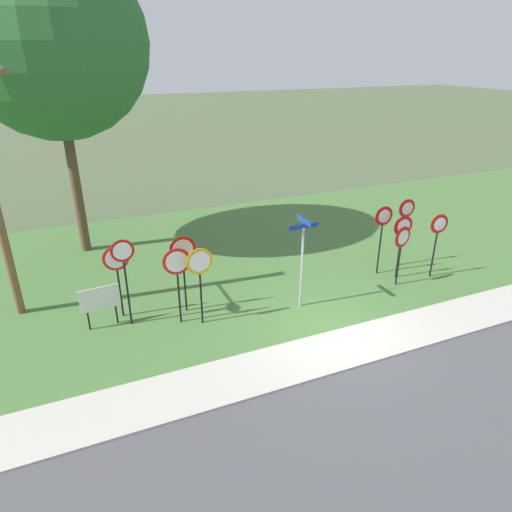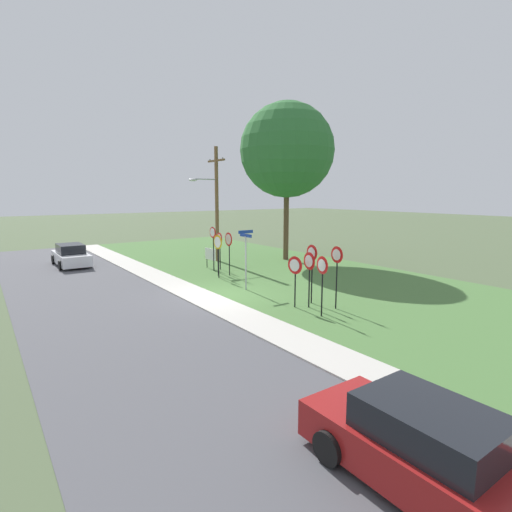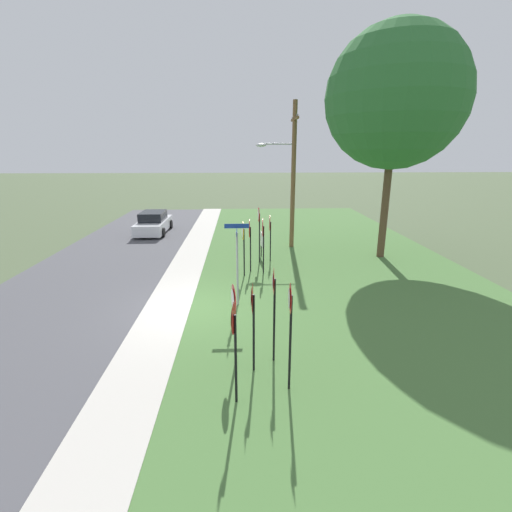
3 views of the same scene
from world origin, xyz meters
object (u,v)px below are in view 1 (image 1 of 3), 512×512
object	(u,v)px
street_name_post	(302,255)
yield_sign_near_right	(402,233)
stop_sign_near_right	(124,265)
stop_sign_far_left	(183,258)
stop_sign_far_right	(177,269)
oak_tree_left	(52,43)
yield_sign_far_left	(438,231)
yield_sign_center	(402,243)
notice_board	(100,301)
stop_sign_near_left	(117,267)
stop_sign_far_center	(200,270)
yield_sign_near_left	(383,225)
yield_sign_far_right	(406,217)

from	to	relation	value
street_name_post	yield_sign_near_right	bearing A→B (deg)	5.07
stop_sign_near_right	stop_sign_far_left	distance (m)	1.66
stop_sign_far_right	stop_sign_far_left	bearing A→B (deg)	62.20
stop_sign_far_right	oak_tree_left	distance (m)	9.06
yield_sign_far_left	yield_sign_center	size ratio (longest dim) A/B	1.09
notice_board	yield_sign_far_left	bearing A→B (deg)	-11.35
yield_sign_far_left	oak_tree_left	bearing A→B (deg)	153.14
yield_sign_near_right	yield_sign_far_left	distance (m)	1.22
stop_sign_far_left	notice_board	size ratio (longest dim) A/B	1.94
stop_sign_near_left	stop_sign_far_right	bearing A→B (deg)	-29.80
stop_sign_far_center	yield_sign_near_left	size ratio (longest dim) A/B	0.95
stop_sign_far_left	yield_sign_near_left	bearing A→B (deg)	1.46
stop_sign_far_left	notice_board	xyz separation A→B (m)	(-2.40, 0.13, -0.94)
yield_sign_center	oak_tree_left	distance (m)	13.25
yield_sign_near_left	oak_tree_left	size ratio (longest dim) A/B	0.23
stop_sign_far_center	yield_sign_center	xyz separation A→B (m)	(6.70, -0.30, -0.17)
yield_sign_near_left	stop_sign_far_left	bearing A→B (deg)	-177.98
street_name_post	oak_tree_left	bearing A→B (deg)	128.31
stop_sign_far_center	stop_sign_far_left	bearing A→B (deg)	103.01
stop_sign_far_right	yield_sign_far_left	distance (m)	8.77
stop_sign_far_left	yield_sign_far_right	xyz separation A→B (m)	(8.05, 0.07, 0.10)
stop_sign_far_left	oak_tree_left	xyz separation A→B (m)	(-2.43, 6.13, 5.67)
stop_sign_far_left	yield_sign_near_left	size ratio (longest dim) A/B	0.98
stop_sign_far_center	stop_sign_far_right	world-z (taller)	stop_sign_far_center
stop_sign_near_left	stop_sign_near_right	world-z (taller)	stop_sign_near_right
yield_sign_far_right	yield_sign_near_left	bearing A→B (deg)	-164.89
yield_sign_near_right	yield_sign_center	bearing A→B (deg)	-123.97
stop_sign_far_left	yield_sign_center	bearing A→B (deg)	-6.43
notice_board	stop_sign_far_left	bearing A→B (deg)	-7.85
yield_sign_near_left	yield_sign_far_left	distance (m)	1.83
yield_sign_near_right	notice_board	world-z (taller)	yield_sign_near_right
stop_sign_far_left	stop_sign_far_right	size ratio (longest dim) A/B	1.04
stop_sign_near_right	stop_sign_far_right	xyz separation A→B (m)	(1.34, -0.47, -0.18)
yield_sign_near_right	oak_tree_left	bearing A→B (deg)	149.40
yield_sign_near_left	street_name_post	xyz separation A→B (m)	(-3.57, -0.90, -0.14)
yield_sign_near_right	yield_sign_far_left	world-z (taller)	yield_sign_far_left
stop_sign_near_left	notice_board	xyz separation A→B (m)	(-0.59, -0.32, -0.80)
stop_sign_near_right	notice_board	xyz separation A→B (m)	(-0.75, 0.21, -1.05)
yield_sign_far_right	notice_board	size ratio (longest dim) A/B	2.02
yield_sign_far_left	stop_sign_far_right	bearing A→B (deg)	-176.84
stop_sign_far_right	notice_board	size ratio (longest dim) A/B	1.87
yield_sign_center	street_name_post	xyz separation A→B (m)	(-3.63, 0.07, 0.16)
street_name_post	notice_board	world-z (taller)	street_name_post
yield_sign_center	oak_tree_left	size ratio (longest dim) A/B	0.20
yield_sign_near_left	yield_sign_near_right	distance (m)	0.69
stop_sign_far_right	yield_sign_far_left	size ratio (longest dim) A/B	1.02
yield_sign_far_right	yield_sign_center	world-z (taller)	yield_sign_far_right
yield_sign_near_right	yield_sign_center	distance (m)	0.58
stop_sign_far_right	notice_board	distance (m)	2.36
stop_sign_near_right	yield_sign_far_left	size ratio (longest dim) A/B	1.15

